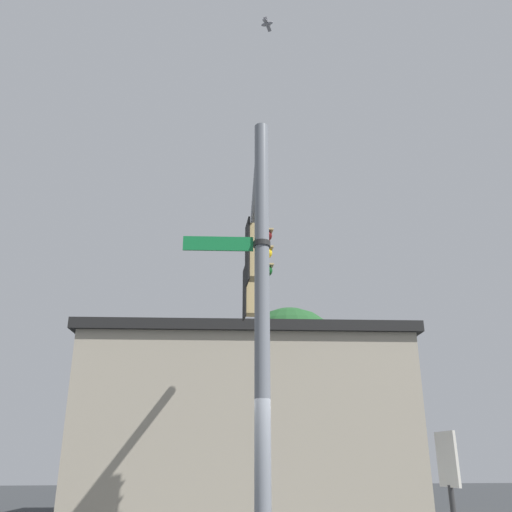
{
  "coord_description": "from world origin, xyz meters",
  "views": [
    {
      "loc": [
        7.41,
        -1.08,
        1.71
      ],
      "look_at": [
        -2.13,
        0.2,
        5.37
      ],
      "focal_mm": 38.1,
      "sensor_mm": 36.0,
      "label": 1
    }
  ],
  "objects": [
    {
      "name": "signal_pole",
      "position": [
        0.0,
        0.0,
        3.4
      ],
      "size": [
        0.22,
        0.22,
        6.8
      ],
      "primitive_type": "cylinder",
      "color": "slate",
      "rests_on": "ground"
    },
    {
      "name": "mast_arm",
      "position": [
        -2.77,
        0.26,
        6.17
      ],
      "size": [
        5.55,
        0.72,
        0.21
      ],
      "primitive_type": "cylinder",
      "rotation": [
        0.0,
        1.57,
        3.05
      ],
      "color": "slate"
    },
    {
      "name": "traffic_light_nearest_pole",
      "position": [
        -1.93,
        0.2,
        5.36
      ],
      "size": [
        0.54,
        0.49,
        1.31
      ],
      "color": "black"
    },
    {
      "name": "traffic_light_mid_inner",
      "position": [
        -4.49,
        0.44,
        5.36
      ],
      "size": [
        0.54,
        0.49,
        1.31
      ],
      "color": "black"
    },
    {
      "name": "street_name_sign",
      "position": [
        -0.03,
        -0.37,
        4.74
      ],
      "size": [
        0.26,
        1.3,
        0.22
      ],
      "color": "#147238"
    },
    {
      "name": "bird_flying",
      "position": [
        -0.73,
        0.23,
        9.67
      ],
      "size": [
        0.33,
        0.25,
        0.12
      ],
      "color": "gray"
    },
    {
      "name": "storefront_building",
      "position": [
        -10.4,
        0.94,
        2.68
      ],
      "size": [
        8.68,
        10.19,
        5.33
      ],
      "color": "#A89E89",
      "rests_on": "ground"
    },
    {
      "name": "tree_by_storefront",
      "position": [
        -12.81,
        2.92,
        5.17
      ],
      "size": [
        4.21,
        4.21,
        7.29
      ],
      "color": "#4C3823",
      "rests_on": "ground"
    },
    {
      "name": "historical_marker",
      "position": [
        -0.53,
        2.78,
        1.4
      ],
      "size": [
        0.6,
        0.08,
        2.13
      ],
      "color": "#333333",
      "rests_on": "ground"
    }
  ]
}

